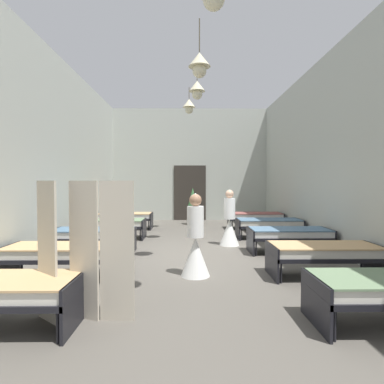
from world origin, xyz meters
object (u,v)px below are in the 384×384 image
Objects in this scene: bed_left_row_4 at (125,217)px; nurse_near_aisle at (195,246)px; bed_left_row_1 at (61,253)px; potted_plant at (193,203)px; bed_right_row_4 at (255,217)px; bed_left_row_3 at (113,224)px; nurse_mid_aisle at (229,225)px; bed_right_row_2 at (289,234)px; bed_right_row_3 at (269,224)px; bed_right_row_1 at (324,252)px; bed_left_row_2 at (93,235)px; privacy_screen at (83,251)px.

bed_left_row_4 is 6.10m from nurse_near_aisle.
bed_left_row_1 is 7.28m from potted_plant.
bed_left_row_1 is 7.35m from bed_right_row_4.
bed_left_row_3 is 1.31× the size of potted_plant.
bed_left_row_4 is at bearing 145.67° from nurse_mid_aisle.
bed_right_row_2 and bed_left_row_4 have the same top height.
potted_plant is at bearing 25.47° from bed_left_row_4.
potted_plant reaches higher than bed_left_row_1.
bed_right_row_2 is 3.80m from bed_right_row_4.
bed_right_row_1 is at bearing -90.00° from bed_right_row_3.
bed_left_row_2 is 1.00× the size of bed_right_row_3.
bed_left_row_3 is (-4.64, 1.90, 0.00)m from bed_right_row_2.
nurse_mid_aisle is at bearing 145.78° from bed_right_row_2.
bed_left_row_2 is 5.02m from bed_right_row_3.
bed_right_row_2 is at bearing -90.00° from bed_right_row_4.
bed_right_row_1 is at bearing 128.64° from nurse_near_aisle.
nurse_near_aisle is at bearing 178.07° from bed_right_row_1.
bed_left_row_2 is 2.99m from nurse_near_aisle.
privacy_screen is at bearing -155.37° from bed_right_row_1.
nurse_mid_aisle reaches higher than bed_right_row_1.
bed_right_row_3 is at bearing 0.00° from bed_left_row_3.
potted_plant is at bearing 51.57° from bed_left_row_3.
nurse_near_aisle is (2.36, -5.62, 0.09)m from bed_left_row_4.
bed_left_row_1 is at bearing -90.00° from bed_left_row_4.
bed_left_row_1 is 1.00× the size of bed_right_row_2.
bed_left_row_4 is at bearing 90.00° from bed_left_row_1.
nurse_near_aisle is at bearing -90.52° from potted_plant.
bed_left_row_2 is 1.90m from bed_left_row_3.
potted_plant is (-2.22, 1.15, 0.41)m from bed_right_row_4.
bed_left_row_3 is 1.00× the size of bed_left_row_4.
bed_left_row_1 is at bearing 141.32° from privacy_screen.
bed_right_row_1 is at bearing -90.00° from bed_right_row_2.
privacy_screen is (-3.69, -3.59, 0.41)m from bed_right_row_2.
bed_left_row_2 is 1.00× the size of bed_right_row_2.
bed_right_row_4 is at bearing 72.55° from nurse_mid_aisle.
bed_right_row_1 and bed_left_row_3 have the same top height.
bed_left_row_4 is (0.00, 5.70, 0.00)m from bed_left_row_1.
bed_left_row_1 is 5.70m from bed_left_row_4.
bed_left_row_2 is at bearing -90.00° from bed_left_row_3.
bed_left_row_4 is (-4.64, 5.70, 0.00)m from bed_right_row_1.
bed_right_row_3 is (0.00, 1.90, 0.00)m from bed_right_row_2.
bed_left_row_1 is at bearing -129.17° from bed_right_row_4.
nurse_mid_aisle is (-1.31, 0.89, 0.09)m from bed_right_row_2.
nurse_near_aisle reaches higher than bed_left_row_4.
bed_right_row_3 and bed_right_row_4 have the same top height.
bed_right_row_4 is (4.64, 0.00, 0.00)m from bed_left_row_4.
bed_right_row_3 is (4.64, 0.00, 0.00)m from bed_left_row_3.
potted_plant is (-2.22, 4.95, 0.41)m from bed_right_row_2.
privacy_screen reaches higher than bed_right_row_3.
bed_left_row_1 is 6.00m from bed_right_row_3.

